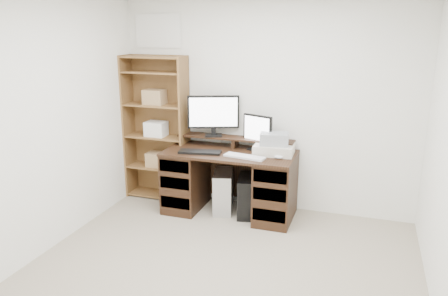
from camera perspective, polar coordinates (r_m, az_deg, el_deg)
The scene contains 14 objects.
room at distance 3.27m, azimuth -2.62°, elevation -0.17°, with size 3.54×4.04×2.54m.
desk at distance 5.11m, azimuth 0.76°, elevation -4.36°, with size 1.50×0.70×0.75m.
riser_shelf at distance 5.17m, azimuth 1.48°, elevation 1.13°, with size 1.40×0.22×0.12m.
monitor_wide at distance 5.18m, azimuth -1.39°, elevation 4.53°, with size 0.58×0.25×0.48m.
monitor_small at distance 5.03m, azimuth 4.38°, elevation 2.22°, with size 0.36×0.20×0.41m.
speaker at distance 5.38m, azimuth -5.34°, elevation 2.97°, with size 0.07×0.07×0.19m, color black.
keyboard_black at distance 4.94m, azimuth -3.17°, elevation -0.52°, with size 0.48×0.16×0.03m, color black.
keyboard_white at distance 4.78m, azimuth 2.70°, elevation -1.14°, with size 0.46×0.14×0.02m, color silver.
mouse at distance 4.77m, azimuth 7.14°, elevation -1.18°, with size 0.10×0.06×0.04m, color silver.
printer at distance 4.93m, azimuth 6.56°, elevation -0.17°, with size 0.44×0.33×0.11m, color beige.
basket at distance 4.90m, azimuth 6.60°, elevation 1.20°, with size 0.31×0.22×0.13m, color gray.
tower_silver at distance 5.23m, azimuth -0.10°, elevation -5.61°, with size 0.21×0.48×0.48m, color silver.
tower_black at distance 5.13m, azimuth 3.04°, elevation -6.22°, with size 0.29×0.49×0.46m.
bookshelf at distance 5.53m, azimuth -8.75°, elevation 2.73°, with size 0.80×0.30×1.80m.
Camera 1 is at (1.14, -2.93, 2.15)m, focal length 35.00 mm.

